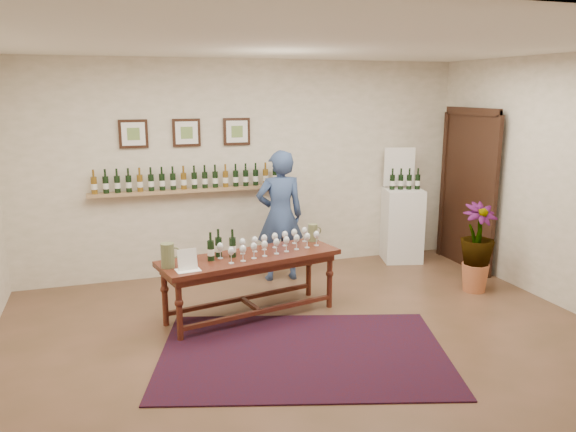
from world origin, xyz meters
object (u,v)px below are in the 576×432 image
object	(u,v)px
tasting_table	(250,265)
person	(280,216)
potted_plant	(477,248)
display_pedestal	(402,225)

from	to	relation	value
tasting_table	person	bearing A→B (deg)	46.01
potted_plant	person	bearing A→B (deg)	150.94
tasting_table	display_pedestal	distance (m)	2.91
display_pedestal	potted_plant	xyz separation A→B (m)	(0.21, -1.43, 0.03)
display_pedestal	potted_plant	size ratio (longest dim) A/B	1.10
display_pedestal	person	world-z (taller)	person
display_pedestal	person	xyz separation A→B (m)	(-1.91, -0.25, 0.32)
tasting_table	potted_plant	distance (m)	2.80
tasting_table	person	xyz separation A→B (m)	(0.67, 1.08, 0.26)
person	tasting_table	bearing A→B (deg)	62.26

